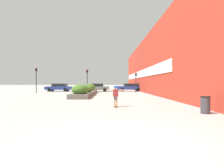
{
  "coord_description": "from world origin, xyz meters",
  "views": [
    {
      "loc": [
        -0.33,
        -4.73,
        1.52
      ],
      "look_at": [
        0.04,
        17.63,
        1.42
      ],
      "focal_mm": 28.0,
      "sensor_mm": 36.0,
      "label": 1
    }
  ],
  "objects": [
    {
      "name": "building_wall_right",
      "position": [
        5.57,
        21.12,
        4.33
      ],
      "size": [
        0.67,
        49.22,
        8.68
      ],
      "color": "#B23323",
      "rests_on": "ground_plane"
    },
    {
      "name": "planter_box",
      "position": [
        -3.3,
        17.47,
        0.54
      ],
      "size": [
        2.01,
        12.53,
        1.43
      ],
      "color": "#605B54",
      "rests_on": "ground_plane"
    },
    {
      "name": "trash_bin",
      "position": [
        4.46,
        3.87,
        0.44
      ],
      "size": [
        0.46,
        0.46,
        0.87
      ],
      "color": "#38383D",
      "rests_on": "ground_plane"
    },
    {
      "name": "car_center_left",
      "position": [
        3.63,
        28.09,
        0.78
      ],
      "size": [
        4.72,
        2.05,
        1.46
      ],
      "rotation": [
        0.0,
        0.0,
        1.57
      ],
      "color": "navy",
      "rests_on": "ground_plane"
    },
    {
      "name": "traffic_light_left",
      "position": [
        -3.74,
        22.49,
        2.46
      ],
      "size": [
        0.28,
        0.3,
        3.63
      ],
      "color": "black",
      "rests_on": "ground_plane"
    },
    {
      "name": "traffic_light_right",
      "position": [
        3.81,
        22.1,
        2.15
      ],
      "size": [
        0.28,
        0.3,
        3.11
      ],
      "color": "black",
      "rests_on": "ground_plane"
    },
    {
      "name": "car_leftmost",
      "position": [
        10.68,
        29.15,
        0.74
      ],
      "size": [
        3.82,
        1.97,
        1.4
      ],
      "rotation": [
        0.0,
        0.0,
        -1.57
      ],
      "color": "slate",
      "rests_on": "ground_plane"
    },
    {
      "name": "ground_plane",
      "position": [
        0.0,
        0.0,
        0.0
      ],
      "size": [
        300.0,
        300.0,
        0.0
      ],
      "primitive_type": "plane",
      "color": "#A3A099"
    },
    {
      "name": "traffic_light_far_left",
      "position": [
        -11.46,
        22.05,
        2.58
      ],
      "size": [
        0.28,
        0.3,
        3.83
      ],
      "color": "black",
      "rests_on": "ground_plane"
    },
    {
      "name": "skateboard",
      "position": [
        0.08,
        6.35,
        0.07
      ],
      "size": [
        0.25,
        0.58,
        0.09
      ],
      "rotation": [
        0.0,
        0.0,
        0.05
      ],
      "color": "olive",
      "rests_on": "ground_plane"
    },
    {
      "name": "car_rightmost",
      "position": [
        -2.36,
        26.9,
        0.76
      ],
      "size": [
        4.01,
        1.98,
        1.45
      ],
      "rotation": [
        0.0,
        0.0,
        -1.57
      ],
      "color": "slate",
      "rests_on": "ground_plane"
    },
    {
      "name": "skateboarder",
      "position": [
        0.08,
        6.35,
        0.86
      ],
      "size": [
        1.19,
        0.22,
        1.28
      ],
      "rotation": [
        0.0,
        0.0,
        0.05
      ],
      "color": "tan",
      "rests_on": "skateboard"
    },
    {
      "name": "car_center_right",
      "position": [
        -9.64,
        27.87,
        0.77
      ],
      "size": [
        4.67,
        2.07,
        1.45
      ],
      "rotation": [
        0.0,
        0.0,
        1.57
      ],
      "color": "navy",
      "rests_on": "ground_plane"
    }
  ]
}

